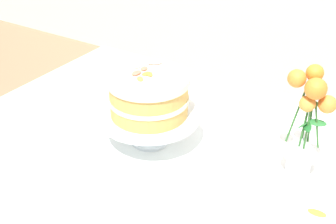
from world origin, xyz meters
name	(u,v)px	position (x,y,z in m)	size (l,w,h in m)	color
dining_table	(176,179)	(0.00, -0.02, 0.65)	(1.40, 1.00, 0.74)	white
linen_napkin	(150,141)	(-0.10, -0.01, 0.74)	(0.32, 0.32, 0.00)	white
cake_stand	(149,118)	(-0.10, -0.01, 0.82)	(0.29, 0.29, 0.10)	silver
layer_cake	(149,95)	(-0.10, -0.01, 0.90)	(0.23, 0.23, 0.12)	tan
flower_vase	(306,126)	(0.31, 0.08, 0.89)	(0.12, 0.09, 0.30)	silver
loose_petal_1	(104,107)	(-0.34, 0.08, 0.74)	(0.03, 0.03, 0.00)	pink
loose_petal_2	(317,213)	(0.40, -0.04, 0.74)	(0.04, 0.02, 0.00)	orange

